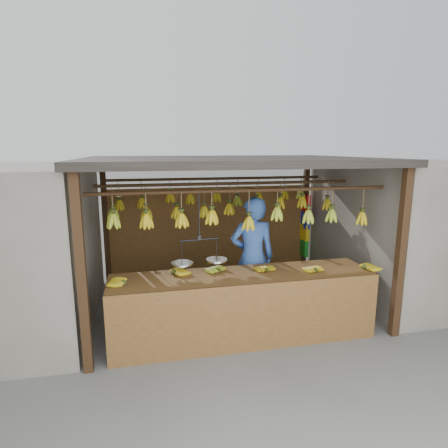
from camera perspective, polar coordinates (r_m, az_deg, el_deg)
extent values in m
plane|color=#5B5B57|center=(6.34, 0.60, -12.14)|extent=(80.00, 80.00, 0.00)
cube|color=black|center=(4.44, -20.86, -7.52)|extent=(0.10, 0.10, 2.30)
cube|color=black|center=(5.49, 25.29, -4.28)|extent=(0.10, 0.10, 2.30)
cube|color=black|center=(7.32, -17.57, 0.00)|extent=(0.10, 0.10, 2.30)
cube|color=black|center=(8.01, 12.23, 1.22)|extent=(0.10, 0.10, 2.30)
cube|color=black|center=(5.81, 0.64, 9.62)|extent=(4.30, 3.30, 0.10)
cylinder|color=black|center=(4.87, 3.30, 5.12)|extent=(4.00, 0.05, 0.05)
cylinder|color=black|center=(5.83, 0.64, 6.18)|extent=(4.00, 0.05, 0.05)
cylinder|color=black|center=(6.81, -1.28, 6.93)|extent=(4.00, 0.05, 0.05)
cube|color=brown|center=(7.46, -1.98, -1.23)|extent=(4.00, 0.06, 1.80)
cube|color=slate|center=(7.62, 28.03, -0.39)|extent=(3.00, 3.00, 2.30)
cube|color=brown|center=(5.02, 2.93, -8.07)|extent=(3.49, 0.78, 0.08)
cube|color=brown|center=(4.83, 4.13, -14.15)|extent=(3.49, 0.04, 0.90)
cube|color=black|center=(4.74, -16.29, -15.68)|extent=(0.07, 0.07, 0.82)
cube|color=black|center=(5.55, 20.86, -11.86)|extent=(0.07, 0.07, 0.82)
cube|color=black|center=(5.35, -15.83, -12.41)|extent=(0.07, 0.07, 0.82)
cube|color=black|center=(6.08, 17.36, -9.56)|extent=(0.07, 0.07, 0.82)
ellipsoid|color=#B39A13|center=(4.79, -14.96, -8.54)|extent=(0.27, 0.23, 0.06)
ellipsoid|color=#B39A13|center=(4.99, -7.54, -7.42)|extent=(0.30, 0.27, 0.06)
ellipsoid|color=#92A523|center=(5.04, -0.67, -7.13)|extent=(0.28, 0.30, 0.06)
ellipsoid|color=#B39A13|center=(5.08, 6.68, -7.06)|extent=(0.21, 0.26, 0.06)
ellipsoid|color=#B39A13|center=(5.17, 13.96, -6.97)|extent=(0.22, 0.27, 0.06)
ellipsoid|color=#B39A13|center=(5.50, 20.78, -6.28)|extent=(0.27, 0.22, 0.06)
ellipsoid|color=#92A523|center=(4.78, -16.51, 0.43)|extent=(0.16, 0.16, 0.28)
ellipsoid|color=#B39A13|center=(4.72, -11.73, 0.44)|extent=(0.16, 0.16, 0.28)
ellipsoid|color=#B39A13|center=(4.73, -6.46, 0.56)|extent=(0.16, 0.16, 0.28)
ellipsoid|color=#B39A13|center=(4.79, -1.85, 1.01)|extent=(0.16, 0.16, 0.28)
ellipsoid|color=#B39A13|center=(4.93, 3.79, 0.09)|extent=(0.16, 0.16, 0.28)
ellipsoid|color=#92A523|center=(5.06, 8.07, 1.54)|extent=(0.16, 0.16, 0.28)
ellipsoid|color=#92A523|center=(5.22, 12.73, 1.09)|extent=(0.16, 0.16, 0.28)
ellipsoid|color=#92A523|center=(5.45, 16.06, 1.25)|extent=(0.16, 0.16, 0.28)
ellipsoid|color=#B39A13|center=(5.63, 20.27, 0.80)|extent=(0.16, 0.16, 0.28)
ellipsoid|color=#92A523|center=(5.73, -16.53, 1.56)|extent=(0.16, 0.16, 0.28)
ellipsoid|color=#B39A13|center=(5.78, -11.71, 1.63)|extent=(0.16, 0.16, 0.28)
ellipsoid|color=#B39A13|center=(5.76, -7.20, 1.75)|extent=(0.16, 0.16, 0.28)
ellipsoid|color=#B39A13|center=(5.83, -3.01, 1.88)|extent=(0.16, 0.16, 0.28)
ellipsoid|color=#B39A13|center=(5.88, 0.83, 2.29)|extent=(0.16, 0.16, 0.28)
ellipsoid|color=#B39A13|center=(6.02, 4.94, 3.07)|extent=(0.16, 0.16, 0.28)
ellipsoid|color=#B39A13|center=(6.12, 8.54, 3.16)|extent=(0.16, 0.16, 0.28)
ellipsoid|color=#B39A13|center=(6.24, 11.81, 3.25)|extent=(0.16, 0.16, 0.28)
ellipsoid|color=#B39A13|center=(6.45, 15.44, 2.91)|extent=(0.16, 0.16, 0.28)
ellipsoid|color=#B39A13|center=(6.72, -15.66, 2.78)|extent=(0.16, 0.16, 0.28)
ellipsoid|color=#B39A13|center=(6.68, -12.38, 3.10)|extent=(0.16, 0.16, 0.28)
ellipsoid|color=#B39A13|center=(6.75, -8.19, 4.04)|extent=(0.16, 0.16, 0.28)
ellipsoid|color=#B39A13|center=(6.74, -5.17, 3.83)|extent=(0.16, 0.16, 0.28)
ellipsoid|color=#B39A13|center=(6.89, -1.10, 4.15)|extent=(0.16, 0.16, 0.28)
ellipsoid|color=#92A523|center=(6.97, 2.09, 3.53)|extent=(0.16, 0.16, 0.28)
ellipsoid|color=#B39A13|center=(7.04, 5.28, 4.18)|extent=(0.16, 0.16, 0.28)
ellipsoid|color=#B39A13|center=(7.21, 9.16, 4.45)|extent=(0.16, 0.16, 0.28)
ellipsoid|color=#92A523|center=(7.33, 11.62, 4.47)|extent=(0.16, 0.16, 0.28)
cylinder|color=black|center=(4.79, -3.83, 1.23)|extent=(0.02, 0.02, 0.62)
cylinder|color=black|center=(4.85, -3.78, -2.41)|extent=(0.51, 0.09, 0.02)
cylinder|color=silver|center=(4.88, -6.40, -6.05)|extent=(0.27, 0.27, 0.02)
cylinder|color=silver|center=(5.00, -1.13, -5.54)|extent=(0.27, 0.27, 0.02)
imported|color=#3359A5|center=(5.68, 4.36, -5.09)|extent=(0.71, 0.50, 1.84)
cube|color=red|center=(7.80, 12.37, 3.10)|extent=(0.08, 0.26, 0.34)
cube|color=#1426BF|center=(7.86, 12.26, 0.58)|extent=(0.08, 0.26, 0.34)
cube|color=yellow|center=(7.91, 12.18, -1.23)|extent=(0.08, 0.26, 0.34)
cube|color=#199926|center=(7.99, 12.08, -3.54)|extent=(0.08, 0.26, 0.34)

